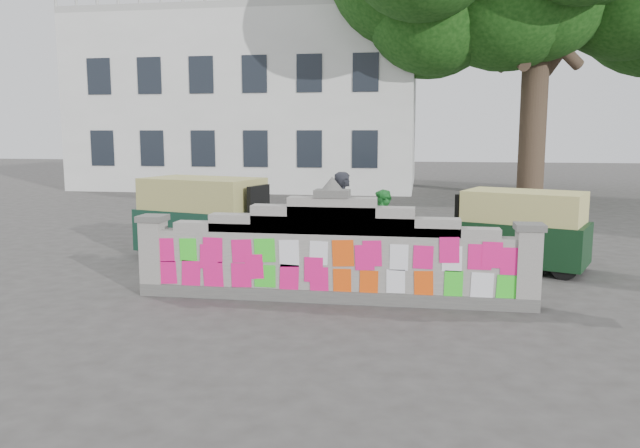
% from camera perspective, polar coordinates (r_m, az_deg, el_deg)
% --- Properties ---
extents(ground, '(100.00, 100.00, 0.00)m').
position_cam_1_polar(ground, '(10.15, 1.09, -7.01)').
color(ground, '#383533').
rests_on(ground, ground).
extents(parapet_wall, '(6.48, 0.44, 2.01)m').
position_cam_1_polar(parapet_wall, '(9.98, 1.09, -2.87)').
color(parapet_wall, '#4C4C49').
rests_on(parapet_wall, ground).
extents(building, '(16.00, 10.00, 8.90)m').
position_cam_1_polar(building, '(32.79, -5.72, 10.61)').
color(building, silver).
rests_on(building, ground).
extents(cyclist_bike, '(1.99, 0.95, 1.00)m').
position_cam_1_polar(cyclist_bike, '(12.14, 2.21, -2.05)').
color(cyclist_bike, black).
rests_on(cyclist_bike, ground).
extents(cyclist_rider, '(0.50, 0.68, 1.70)m').
position_cam_1_polar(cyclist_rider, '(12.08, 2.21, -0.42)').
color(cyclist_rider, black).
rests_on(cyclist_rider, ground).
extents(pedestrian, '(0.93, 0.94, 1.53)m').
position_cam_1_polar(pedestrian, '(12.99, 5.82, -0.23)').
color(pedestrian, green).
rests_on(pedestrian, ground).
extents(rickshaw_left, '(3.22, 2.12, 1.73)m').
position_cam_1_polar(rickshaw_left, '(13.68, -10.35, 0.68)').
color(rickshaw_left, '#103123').
rests_on(rickshaw_left, ground).
extents(rickshaw_right, '(2.89, 2.11, 1.55)m').
position_cam_1_polar(rickshaw_right, '(12.98, 17.76, -0.40)').
color(rickshaw_right, black).
rests_on(rickshaw_right, ground).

